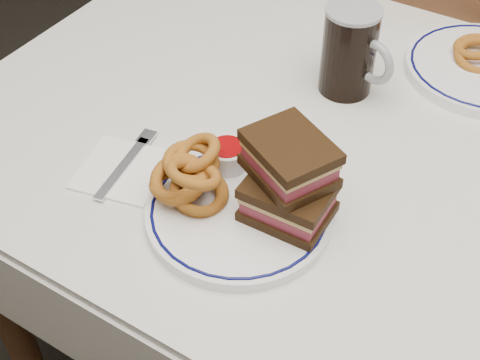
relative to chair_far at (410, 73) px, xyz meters
The scene contains 9 objects.
dining_table 0.58m from the chair_far, 79.92° to the right, with size 1.27×0.87×0.75m.
chair_far is the anchor object (origin of this frame).
main_plate 0.82m from the chair_far, 88.80° to the right, with size 0.25×0.25×0.02m.
reuben_sandwich 0.81m from the chair_far, 84.52° to the right, with size 0.14×0.13×0.11m.
onion_rings_main 0.84m from the chair_far, 93.75° to the right, with size 0.11×0.11×0.09m.
ketchup_ramekin 0.77m from the chair_far, 93.49° to the right, with size 0.06×0.06×0.03m.
beer_mug 0.54m from the chair_far, 88.13° to the right, with size 0.13×0.09×0.15m.
onion_rings_far 0.42m from the chair_far, 57.09° to the right, with size 0.09×0.09×0.05m.
napkin_fork 0.84m from the chair_far, 102.50° to the right, with size 0.14×0.16×0.01m.
Camera 1 is at (0.24, -0.73, 1.42)m, focal length 50.00 mm.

